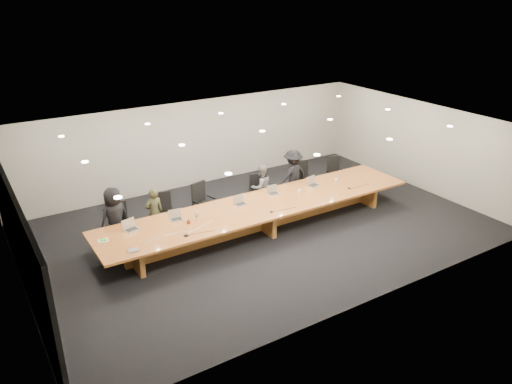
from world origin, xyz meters
TOP-DOWN VIEW (x-y plane):
  - ground at (0.00, 0.00)m, footprint 12.00×12.00m
  - back_wall at (0.00, 4.00)m, footprint 12.00×0.02m
  - left_wall_panel at (-5.94, 0.00)m, footprint 0.08×7.84m
  - conference_table at (0.00, 0.00)m, footprint 9.00×1.80m
  - chair_far_left at (-3.55, 1.18)m, footprint 0.72×0.72m
  - chair_left at (-2.26, 1.29)m, footprint 0.66×0.66m
  - chair_mid_left at (-1.07, 1.32)m, footprint 0.71×0.71m
  - chair_mid_right at (0.68, 1.26)m, footprint 0.65×0.65m
  - chair_right at (2.29, 1.21)m, footprint 0.74×0.74m
  - chair_far_right at (3.67, 1.28)m, footprint 0.64×0.64m
  - person_a at (-3.62, 1.17)m, footprint 0.89×0.70m
  - person_b at (-2.57, 1.23)m, footprint 0.49×0.33m
  - person_c at (0.73, 1.19)m, footprint 0.66×0.52m
  - person_d at (1.89, 1.21)m, footprint 1.11×0.73m
  - laptop_a at (-3.46, 0.38)m, footprint 0.40×0.33m
  - laptop_b at (-2.32, 0.33)m, footprint 0.34×0.26m
  - laptop_c at (-0.48, 0.28)m, footprint 0.35×0.27m
  - laptop_d at (0.67, 0.42)m, footprint 0.32×0.24m
  - laptop_e at (2.01, 0.31)m, footprint 0.39×0.32m
  - water_bottle at (-1.88, 0.09)m, footprint 0.07×0.07m
  - amber_mug at (-2.16, -0.02)m, footprint 0.09×0.09m
  - paper_cup_near at (1.31, 0.10)m, footprint 0.09×0.09m
  - paper_cup_far at (2.77, 0.23)m, footprint 0.09×0.09m
  - notepad at (-4.20, 0.21)m, footprint 0.25×0.21m
  - lime_gadget at (-4.19, 0.21)m, footprint 0.17×0.12m
  - av_box at (-3.77, -0.61)m, footprint 0.24×0.19m
  - mic_left at (-2.47, -0.58)m, footprint 0.14×0.14m
  - mic_center at (-0.05, -0.54)m, footprint 0.12×0.12m
  - mic_right at (2.74, -0.39)m, footprint 0.12×0.12m

SIDE VIEW (x-z plane):
  - ground at x=0.00m, z-range 0.00..0.00m
  - chair_mid_right at x=0.68m, z-range 0.00..1.04m
  - conference_table at x=0.00m, z-range 0.15..0.90m
  - chair_far_right at x=3.67m, z-range 0.00..1.04m
  - chair_left at x=-2.26m, z-range 0.00..1.10m
  - chair_mid_left at x=-1.07m, z-range 0.00..1.14m
  - chair_far_left at x=-3.55m, z-range 0.00..1.16m
  - chair_right at x=2.29m, z-range 0.00..1.16m
  - person_b at x=-2.57m, z-range 0.00..1.32m
  - person_c at x=0.73m, z-range 0.00..1.36m
  - notepad at x=-4.20m, z-range 0.75..0.76m
  - mic_center at x=-0.05m, z-range 0.75..0.78m
  - mic_right at x=2.74m, z-range 0.75..0.78m
  - av_box at x=-3.77m, z-range 0.75..0.78m
  - mic_left at x=-2.47m, z-range 0.75..0.78m
  - lime_gadget at x=-4.19m, z-range 0.76..0.79m
  - paper_cup_near at x=1.31m, z-range 0.75..0.84m
  - paper_cup_far at x=2.77m, z-range 0.75..0.84m
  - person_a at x=-3.62m, z-range 0.00..1.60m
  - amber_mug at x=-2.16m, z-range 0.75..0.85m
  - person_d at x=1.89m, z-range 0.00..1.61m
  - water_bottle at x=-1.88m, z-range 0.75..0.95m
  - laptop_d at x=0.67m, z-range 0.75..0.99m
  - laptop_b at x=-2.32m, z-range 0.75..1.00m
  - laptop_c at x=-0.48m, z-range 0.75..1.01m
  - laptop_a at x=-3.46m, z-range 0.75..1.02m
  - laptop_e at x=2.01m, z-range 0.75..1.02m
  - left_wall_panel at x=-5.94m, z-range 0.00..2.74m
  - back_wall at x=0.00m, z-range 0.00..2.80m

